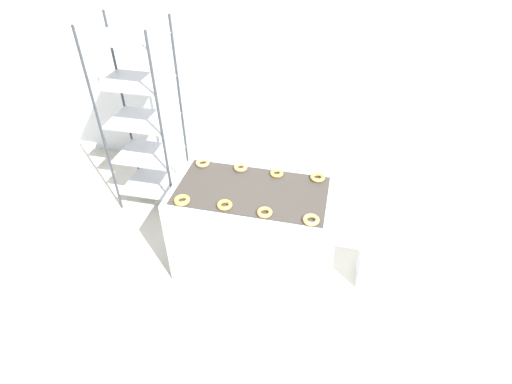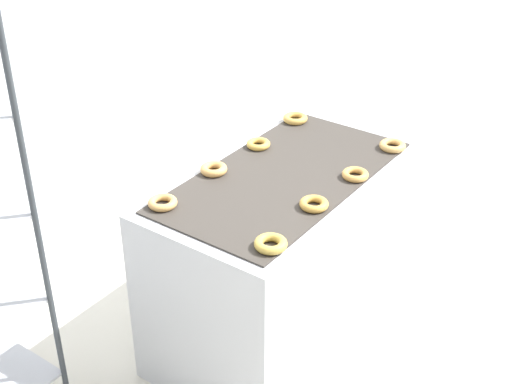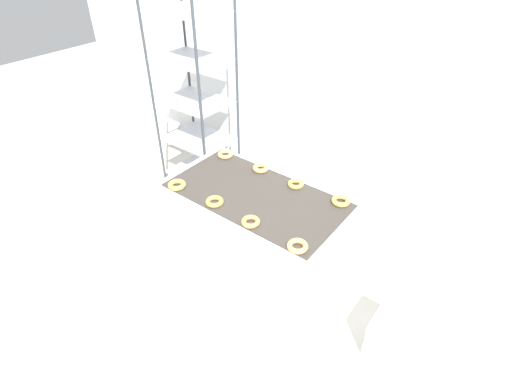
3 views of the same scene
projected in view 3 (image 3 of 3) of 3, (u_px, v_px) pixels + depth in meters
ground_plane at (203, 334)px, 2.78m from camera, size 14.00×14.00×0.00m
wall_back at (368, 57)px, 3.33m from camera, size 8.00×0.05×2.80m
fryer_machine at (256, 242)px, 2.91m from camera, size 1.29×0.70×0.86m
baking_rack_cart at (195, 102)px, 3.68m from camera, size 0.64×0.50×1.89m
glaze_bin at (396, 339)px, 2.58m from camera, size 0.32×0.28×0.30m
donut_near_left at (177, 185)px, 2.72m from camera, size 0.12×0.12×0.03m
donut_near_midleft at (215, 202)px, 2.57m from camera, size 0.12×0.12×0.03m
donut_near_midright at (251, 222)px, 2.41m from camera, size 0.11×0.11×0.03m
donut_near_right at (297, 246)px, 2.24m from camera, size 0.12×0.12×0.03m
donut_far_left at (225, 154)px, 3.06m from camera, size 0.12×0.12×0.03m
donut_far_midleft at (261, 168)px, 2.90m from camera, size 0.12×0.12×0.03m
donut_far_midright at (296, 184)px, 2.74m from camera, size 0.11×0.11×0.03m
donut_far_right at (341, 201)px, 2.58m from camera, size 0.12×0.12×0.03m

